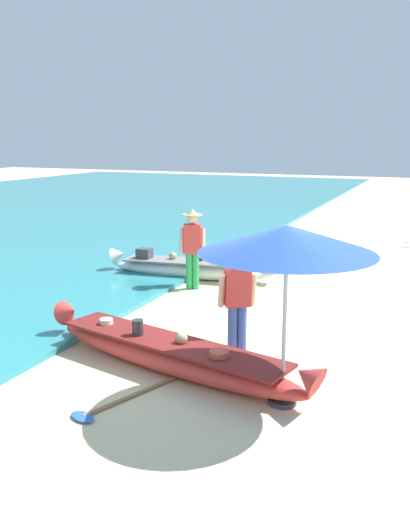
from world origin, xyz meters
name	(u,v)px	position (x,y,z in m)	size (l,w,h in m)	color
ground_plane	(239,352)	(0.00, 0.00, 0.00)	(80.00, 80.00, 0.00)	beige
boat_red_foreground	(170,354)	(-0.67, -1.02, 0.25)	(4.60, 1.62, 0.71)	red
boat_white_midground	(191,268)	(-2.58, 3.89, 0.24)	(4.12, 1.19, 0.70)	white
person_vendor_hatted	(192,243)	(-2.18, 3.06, 1.01)	(0.59, 0.44, 1.75)	green
person_tourist_customer	(237,301)	(0.09, -0.36, 0.93)	(0.56, 0.46, 1.65)	#3D5BA8
patio_umbrella_large	(287,240)	(1.05, -1.37, 2.06)	(2.11, 2.11, 2.24)	#B7B7BC
paddle	(118,402)	(-0.82, -2.19, 0.03)	(0.78, 1.66, 0.05)	#8E6B47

